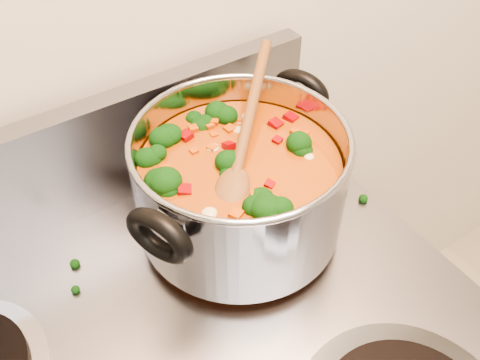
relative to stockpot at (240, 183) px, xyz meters
name	(u,v)px	position (x,y,z in m)	size (l,w,h in m)	color
stockpot	(240,183)	(0.00, 0.00, 0.00)	(0.32, 0.26, 0.15)	#A6A6AE
wooden_spoon	(242,147)	(0.01, 0.01, 0.05)	(0.20, 0.20, 0.08)	brown
cooktop_crumbs	(190,193)	(-0.02, 0.09, -0.08)	(0.35, 0.14, 0.01)	black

